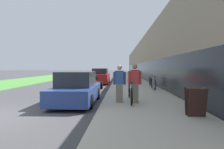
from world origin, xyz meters
TOP-DOWN VIEW (x-y plane):
  - sidewalk_slab at (5.56, 21.00)m, footprint 3.79×70.00m
  - storefront_facade at (12.49, 29.00)m, footprint 10.01×70.00m
  - lawn_strip at (-7.39, 25.00)m, footprint 6.64×70.00m
  - tandem_bicycle at (4.94, 2.75)m, footprint 0.52×2.89m
  - person_rider at (5.11, 2.38)m, footprint 0.57×0.22m
  - person_bystander at (4.45, 2.51)m, footprint 0.56×0.22m
  - bike_rack_hoop at (6.67, 7.03)m, footprint 0.05×0.60m
  - cruiser_bike_nearest at (6.81, 7.83)m, footprint 0.52×1.86m
  - cruiser_bike_middle at (6.97, 10.00)m, footprint 0.52×1.81m
  - sandwich_board_sign at (6.86, 0.09)m, footprint 0.56×0.56m
  - parked_sedan_curbside at (2.44, 2.93)m, footprint 1.87×4.16m
  - vintage_roadster_curbside at (2.25, 8.12)m, footprint 1.69×3.85m
  - parked_sedan_far at (2.43, 14.04)m, footprint 1.76×4.46m

SIDE VIEW (x-z plane):
  - lawn_strip at x=-7.39m, z-range 0.00..0.03m
  - sidewalk_slab at x=5.56m, z-range 0.00..0.15m
  - vintage_roadster_curbside at x=2.25m, z-range -0.07..0.91m
  - cruiser_bike_nearest at x=6.81m, z-range 0.08..1.00m
  - tandem_bicycle at x=4.94m, z-range 0.08..1.00m
  - cruiser_bike_middle at x=6.97m, z-range 0.07..1.02m
  - sandwich_board_sign at x=6.86m, z-range 0.15..1.05m
  - bike_rack_hoop at x=6.67m, z-range 0.24..1.08m
  - parked_sedan_curbside at x=2.44m, z-range -0.08..1.41m
  - parked_sedan_far at x=2.43m, z-range -0.07..1.51m
  - person_bystander at x=4.45m, z-range 0.15..1.79m
  - person_rider at x=5.11m, z-range 0.15..1.84m
  - storefront_facade at x=12.49m, z-range -0.01..5.78m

